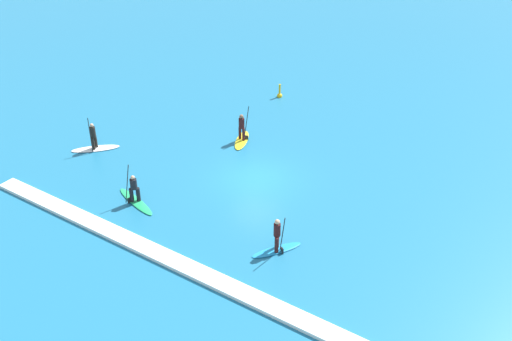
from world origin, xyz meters
name	(u,v)px	position (x,y,z in m)	size (l,w,h in m)	color
ground_plane	(256,178)	(0.00, 0.00, 0.00)	(120.00, 120.00, 0.00)	#1E6B93
surfer_on_green_board	(135,195)	(-3.96, -5.44, 0.44)	(3.21, 1.47, 2.25)	#23B266
surfer_on_yellow_board	(242,134)	(-3.13, 3.17, 0.49)	(1.66, 2.62, 2.34)	yellow
surfer_on_white_board	(94,143)	(-9.97, -2.59, 0.44)	(2.54, 2.60, 2.20)	white
surfer_on_blue_board	(277,241)	(4.29, -4.77, 0.55)	(1.82, 2.42, 2.15)	#1E8CD1
marker_buoy	(280,95)	(-4.63, 10.15, 0.20)	(0.38, 0.38, 1.08)	yellow
wave_crest	(160,254)	(0.00, -8.04, 0.09)	(22.21, 0.90, 0.18)	white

